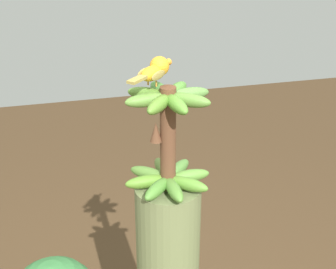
% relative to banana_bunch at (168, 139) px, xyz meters
% --- Properties ---
extents(banana_bunch, '(0.27, 0.27, 0.33)m').
position_rel_banana_bunch_xyz_m(banana_bunch, '(0.00, 0.00, 0.00)').
color(banana_bunch, brown).
rests_on(banana_bunch, banana_tree).
extents(perched_bird, '(0.16, 0.16, 0.08)m').
position_rel_banana_bunch_xyz_m(perched_bird, '(-0.04, -0.03, 0.21)').
color(perched_bird, '#C68933').
rests_on(perched_bird, banana_bunch).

